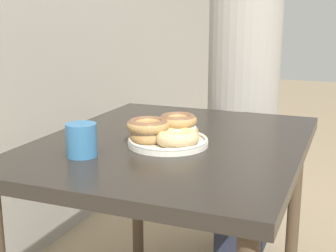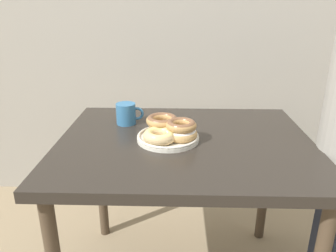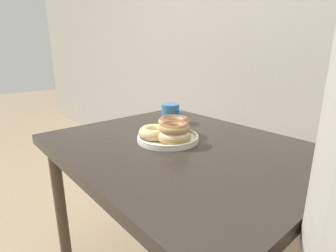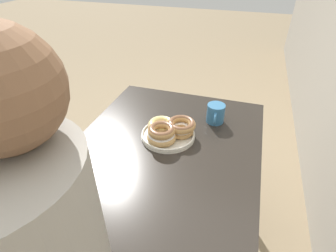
{
  "view_description": "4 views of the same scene",
  "coord_description": "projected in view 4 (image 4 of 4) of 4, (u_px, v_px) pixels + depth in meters",
  "views": [
    {
      "loc": [
        -1.34,
        -0.25,
        1.13
      ],
      "look_at": [
        -0.07,
        0.26,
        0.8
      ],
      "focal_mm": 50.0,
      "sensor_mm": 36.0,
      "label": 1
    },
    {
      "loc": [
        -0.03,
        -0.93,
        1.26
      ],
      "look_at": [
        -0.07,
        0.26,
        0.8
      ],
      "focal_mm": 35.0,
      "sensor_mm": 36.0,
      "label": 2
    },
    {
      "loc": [
        0.68,
        -0.38,
        1.09
      ],
      "look_at": [
        -0.07,
        0.26,
        0.8
      ],
      "focal_mm": 28.0,
      "sensor_mm": 36.0,
      "label": 3
    },
    {
      "loc": [
        0.85,
        0.56,
        1.47
      ],
      "look_at": [
        -0.07,
        0.26,
        0.8
      ],
      "focal_mm": 28.0,
      "sensor_mm": 36.0,
      "label": 4
    }
  ],
  "objects": [
    {
      "name": "ground_plane",
      "position": [
        125.0,
        230.0,
        1.64
      ],
      "size": [
        14.0,
        14.0,
        0.0
      ],
      "primitive_type": "plane",
      "color": "#937F60"
    },
    {
      "name": "donut_plate",
      "position": [
        168.0,
        130.0,
        1.18
      ],
      "size": [
        0.25,
        0.26,
        0.09
      ],
      "color": "silver",
      "rests_on": "dining_table"
    },
    {
      "name": "dining_table",
      "position": [
        166.0,
        161.0,
        1.2
      ],
      "size": [
        1.01,
        0.81,
        0.74
      ],
      "color": "#28231E",
      "rests_on": "ground_plane"
    },
    {
      "name": "coffee_mug",
      "position": [
        216.0,
        113.0,
        1.28
      ],
      "size": [
        0.12,
        0.09,
        0.09
      ],
      "color": "teal",
      "rests_on": "dining_table"
    }
  ]
}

